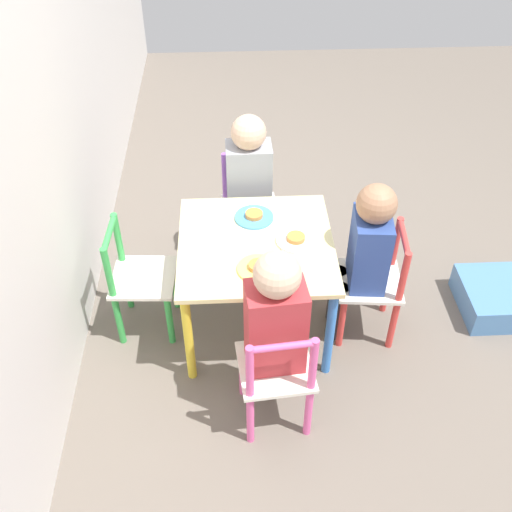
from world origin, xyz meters
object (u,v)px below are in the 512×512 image
kids_table (256,255)px  child_right (249,183)px  child_left (275,323)px  plate_right (254,216)px  plate_front (296,240)px  chair_red (374,284)px  chair_pink (276,375)px  plate_left (258,268)px  chair_green (139,281)px  child_front (364,250)px  storage_bin (492,298)px  chair_purple (249,210)px

kids_table → child_right: size_ratio=0.78×
child_left → child_right: child_left is taller
child_right → plate_right: child_right is taller
kids_table → plate_right: plate_right is taller
child_left → plate_front: bearing=-110.7°
chair_red → kids_table: bearing=-90.0°
chair_pink → chair_red: (0.44, -0.44, 0.00)m
plate_left → chair_red: bearing=-76.9°
child_left → plate_front: size_ratio=4.99×
chair_green → plate_front: (-0.03, -0.65, 0.22)m
child_front → chair_green: bearing=-88.9°
chair_green → child_front: child_front is taller
chair_red → child_front: size_ratio=0.70×
chair_pink → plate_left: 0.40m
child_left → plate_front: 0.44m
child_front → storage_bin: size_ratio=2.26×
chair_purple → plate_front: chair_purple is taller
chair_pink → chair_red: size_ratio=1.00×
chair_pink → chair_red: bearing=-140.4°
child_front → child_right: size_ratio=0.96×
chair_red → chair_purple: 0.73m
storage_bin → kids_table: bearing=92.2°
kids_table → child_front: 0.43m
kids_table → child_right: (0.43, 0.01, 0.06)m
chair_purple → plate_right: chair_purple is taller
plate_left → plate_right: 0.31m
storage_bin → child_front: bearing=97.1°
plate_front → plate_right: 0.22m
child_left → plate_left: (0.27, 0.04, 0.01)m
plate_right → storage_bin: 1.15m
chair_green → plate_left: (-0.18, -0.49, 0.22)m
chair_purple → plate_right: size_ratio=3.27×
chair_pink → plate_front: chair_pink is taller
kids_table → child_right: 0.43m
chair_red → plate_front: chair_red is taller
chair_purple → chair_green: size_ratio=1.00×
chair_purple → plate_front: (-0.49, -0.17, 0.22)m
storage_bin → chair_green: bearing=90.6°
chair_pink → child_right: 0.94m
child_right → plate_right: (-0.27, -0.01, 0.02)m
child_left → child_front: (0.39, -0.38, -0.02)m
kids_table → chair_green: bearing=87.0°
chair_green → child_right: (0.40, -0.48, 0.20)m
chair_purple → child_right: (-0.06, -0.00, 0.20)m
child_left → plate_left: child_left is taller
chair_pink → storage_bin: 1.16m
plate_right → plate_front: bearing=-135.0°
plate_front → child_left: bearing=165.0°
plate_left → plate_right: size_ratio=0.99×
plate_left → child_left: bearing=-171.1°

